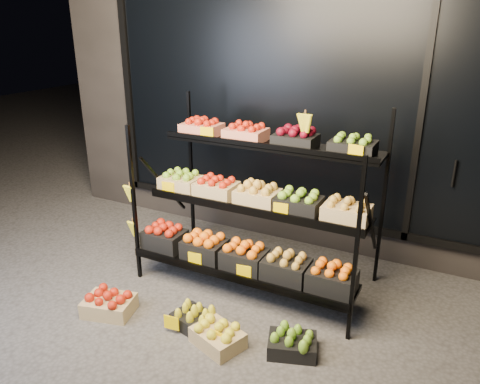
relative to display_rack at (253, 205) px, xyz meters
The scene contains 9 objects.
ground 0.99m from the display_rack, 89.06° to the right, with size 24.00×24.00×0.00m, color #514F4C.
building 2.21m from the display_rack, 89.71° to the left, with size 6.00×2.08×3.50m.
display_rack is the anchor object (origin of this frame).
tag_floor_a 1.26m from the display_rack, 103.24° to the right, with size 0.13×0.01×0.12m, color #ECC200.
tag_floor_b 1.25m from the display_rack, 79.56° to the right, with size 0.13×0.01×0.12m, color #ECC200.
floor_crate_left 1.50m from the display_rack, 130.67° to the right, with size 0.46×0.39×0.20m.
floor_crate_midleft 1.11m from the display_rack, 97.21° to the right, with size 0.40×0.33×0.18m.
floor_crate_midright 1.19m from the display_rack, 80.43° to the right, with size 0.45×0.39×0.19m.
floor_crate_right 1.26m from the display_rack, 47.78° to the right, with size 0.43×0.37×0.19m.
Camera 1 is at (1.65, -2.91, 2.38)m, focal length 35.00 mm.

